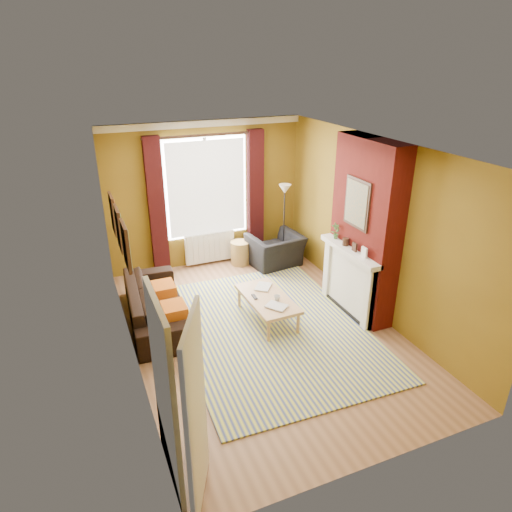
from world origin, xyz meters
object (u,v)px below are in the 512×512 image
(floor_lamp, at_px, (285,202))
(armchair, at_px, (275,250))
(sofa, at_px, (157,303))
(wicker_stool, at_px, (240,253))
(coffee_table, at_px, (267,300))

(floor_lamp, bearing_deg, armchair, -164.31)
(sofa, bearing_deg, wicker_stool, -49.47)
(coffee_table, relative_size, floor_lamp, 0.78)
(armchair, xyz_separation_m, wicker_stool, (-0.62, 0.33, -0.08))
(armchair, bearing_deg, sofa, 17.04)
(sofa, bearing_deg, coffee_table, -108.85)
(armchair, distance_m, floor_lamp, 0.98)
(floor_lamp, bearing_deg, coffee_table, -122.29)
(coffee_table, bearing_deg, armchair, 59.72)
(sofa, bearing_deg, floor_lamp, -62.99)
(coffee_table, xyz_separation_m, floor_lamp, (1.19, 1.88, 0.91))
(sofa, distance_m, coffee_table, 1.74)
(sofa, relative_size, wicker_stool, 4.52)
(coffee_table, distance_m, floor_lamp, 2.41)
(armchair, relative_size, wicker_stool, 2.06)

